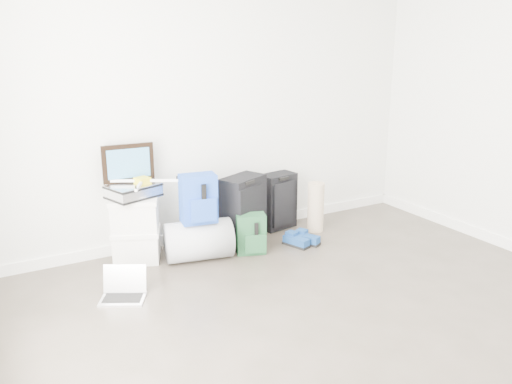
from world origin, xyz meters
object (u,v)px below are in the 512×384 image
boxes_stack (136,229)px  duffel_bag (199,240)px  laptop (124,290)px  briefcase (133,191)px  carry_on (278,201)px  large_suitcase (243,211)px

boxes_stack → duffel_bag: 0.56m
boxes_stack → laptop: 0.75m
briefcase → laptop: 0.93m
carry_on → laptop: bearing=-168.4°
duffel_bag → large_suitcase: bearing=25.1°
carry_on → large_suitcase: bearing=-166.8°
large_suitcase → laptop: (-1.32, -0.51, -0.28)m
boxes_stack → large_suitcase: 1.02m
large_suitcase → laptop: size_ratio=1.65×
boxes_stack → carry_on: bearing=27.2°
carry_on → boxes_stack: bearing=173.4°
large_suitcase → carry_on: size_ratio=1.16×
boxes_stack → briefcase: size_ratio=1.44×
boxes_stack → large_suitcase: (1.01, -0.13, 0.04)m
carry_on → laptop: carry_on is taller
boxes_stack → briefcase: bearing=23.6°
boxes_stack → briefcase: 0.35m
briefcase → carry_on: size_ratio=0.71×
boxes_stack → duffel_bag: size_ratio=1.01×
briefcase → carry_on: briefcase is taller
briefcase → laptop: bearing=-133.5°
boxes_stack → laptop: bearing=-92.4°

